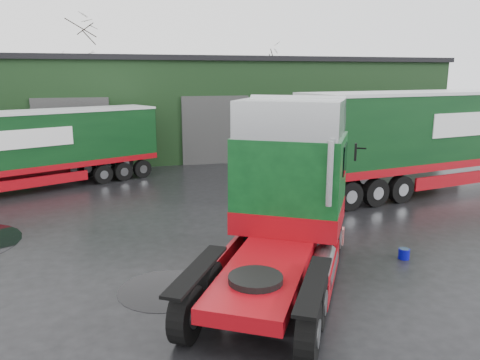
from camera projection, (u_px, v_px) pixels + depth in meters
name	position (u px, v px, depth m)	size (l,w,h in m)	color
ground	(255.00, 247.00, 14.42)	(100.00, 100.00, 0.00)	black
warehouse	(196.00, 104.00, 33.02)	(32.40, 12.40, 6.30)	black
hero_tractor	(275.00, 201.00, 10.96)	(3.16, 7.45, 4.63)	#0C4419
trailer_left	(33.00, 150.00, 21.39)	(2.41, 11.77, 3.65)	silver
lorry_right	(433.00, 141.00, 21.32)	(2.99, 17.27, 4.54)	silver
wash_bucket	(404.00, 254.00, 13.51)	(0.32, 0.32, 0.30)	#06078C
tree_back_a	(82.00, 80.00, 39.90)	(4.40, 4.40, 9.50)	black
tree_back_b	(259.00, 90.00, 44.41)	(4.40, 4.40, 7.50)	black
puddle_0	(166.00, 290.00, 11.58)	(2.39, 2.39, 0.01)	black
puddle_1	(332.00, 204.00, 19.26)	(2.07, 2.07, 0.01)	black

